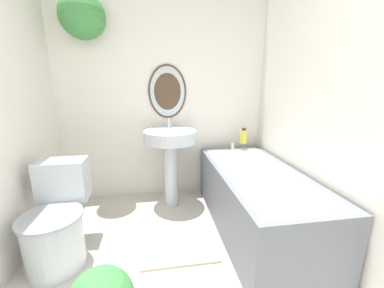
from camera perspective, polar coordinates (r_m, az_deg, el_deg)
name	(u,v)px	position (r m, az deg, el deg)	size (l,w,h in m)	color
wall_back	(152,80)	(2.65, -9.75, 15.01)	(2.36, 0.42, 2.40)	silver
wall_right	(342,97)	(1.92, 32.67, 9.50)	(0.06, 2.52, 2.40)	silver
toilet	(57,223)	(2.06, -29.90, -16.20)	(0.42, 0.61, 0.71)	silver
pedestal_sink	(171,148)	(2.43, -5.23, -0.88)	(0.54, 0.54, 0.93)	silver
bathtub	(256,198)	(2.24, 15.17, -12.58)	(0.70, 1.57, 0.63)	slate
shampoo_bottle	(244,136)	(2.72, 12.40, 1.83)	(0.08, 0.08, 0.17)	gold
bath_mat	(179,249)	(2.06, -3.19, -24.11)	(0.60, 0.37, 0.02)	#B7A88E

